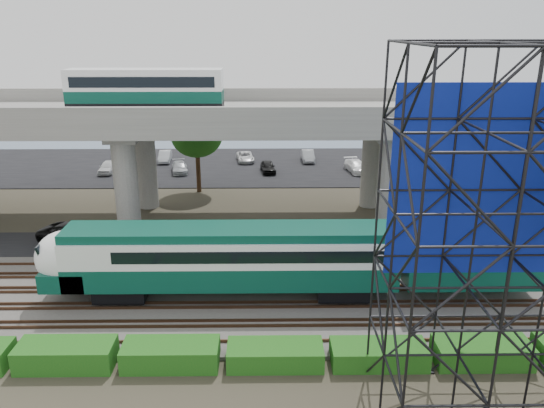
{
  "coord_description": "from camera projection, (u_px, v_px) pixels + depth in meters",
  "views": [
    {
      "loc": [
        0.58,
        -26.12,
        15.52
      ],
      "look_at": [
        0.98,
        6.0,
        4.72
      ],
      "focal_mm": 35.0,
      "sensor_mm": 36.0,
      "label": 1
    }
  ],
  "objects": [
    {
      "name": "parking_lot",
      "position": [
        261.0,
        166.0,
        61.9
      ],
      "size": [
        90.0,
        18.0,
        0.08
      ],
      "primitive_type": "cube",
      "color": "black",
      "rests_on": "ground"
    },
    {
      "name": "service_road",
      "position": [
        258.0,
        244.0,
        39.63
      ],
      "size": [
        90.0,
        5.0,
        0.08
      ],
      "primitive_type": "cube",
      "color": "black",
      "rests_on": "ground"
    },
    {
      "name": "commuter_train",
      "position": [
        268.0,
        256.0,
        30.68
      ],
      "size": [
        29.3,
        3.06,
        4.3
      ],
      "color": "black",
      "rests_on": "rail_tracks"
    },
    {
      "name": "overpass",
      "position": [
        250.0,
        123.0,
        42.23
      ],
      "size": [
        80.0,
        12.0,
        12.4
      ],
      "color": "#9E9B93",
      "rests_on": "ground"
    },
    {
      "name": "suv",
      "position": [
        74.0,
        235.0,
        39.28
      ],
      "size": [
        6.07,
        4.35,
        1.54
      ],
      "primitive_type": "imported",
      "rotation": [
        0.0,
        0.0,
        1.21
      ],
      "color": "black",
      "rests_on": "service_road"
    },
    {
      "name": "parked_cars",
      "position": [
        265.0,
        161.0,
        61.25
      ],
      "size": [
        34.25,
        9.67,
        1.3
      ],
      "color": "silver",
      "rests_on": "parking_lot"
    },
    {
      "name": "ballast_bed",
      "position": [
        256.0,
        299.0,
        31.55
      ],
      "size": [
        90.0,
        12.0,
        0.2
      ],
      "primitive_type": "cube",
      "color": "slate",
      "rests_on": "ground"
    },
    {
      "name": "hedge_strip",
      "position": [
        275.0,
        354.0,
        25.45
      ],
      "size": [
        34.6,
        1.8,
        1.2
      ],
      "color": "#125213",
      "rests_on": "ground"
    },
    {
      "name": "scaffold_tower",
      "position": [
        512.0,
        252.0,
        19.86
      ],
      "size": [
        9.36,
        6.36,
        15.0
      ],
      "color": "black",
      "rests_on": "ground"
    },
    {
      "name": "rail_tracks",
      "position": [
        256.0,
        296.0,
        31.5
      ],
      "size": [
        90.0,
        9.52,
        0.16
      ],
      "color": "#472D1E",
      "rests_on": "ballast_bed"
    },
    {
      "name": "trees",
      "position": [
        201.0,
        155.0,
        43.18
      ],
      "size": [
        40.94,
        16.94,
        7.69
      ],
      "color": "#382314",
      "rests_on": "ground"
    },
    {
      "name": "harbor_water",
      "position": [
        262.0,
        131.0,
        82.76
      ],
      "size": [
        140.0,
        40.0,
        0.03
      ],
      "primitive_type": "cube",
      "color": "slate",
      "rests_on": "ground"
    },
    {
      "name": "ground",
      "position": [
        256.0,
        318.0,
        29.69
      ],
      "size": [
        140.0,
        140.0,
        0.0
      ],
      "primitive_type": "plane",
      "color": "#474233",
      "rests_on": "ground"
    }
  ]
}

